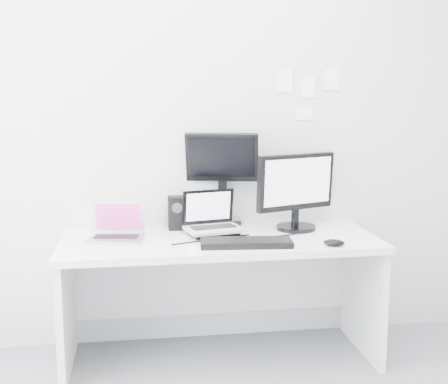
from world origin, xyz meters
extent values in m
plane|color=silver|center=(0.00, 1.60, 1.35)|extent=(3.60, 0.00, 3.60)
cube|color=white|center=(0.00, 1.25, 0.36)|extent=(1.80, 0.70, 0.73)
cube|color=#A7A8AC|center=(-0.58, 1.28, 0.84)|extent=(0.33, 0.27, 0.22)
cube|color=black|center=(-0.23, 1.52, 0.83)|extent=(0.12, 0.12, 0.20)
cube|color=#B0B3B7|center=(-0.02, 1.33, 0.86)|extent=(0.36, 0.31, 0.26)
cube|color=black|center=(0.06, 1.55, 1.03)|extent=(0.46, 0.26, 0.60)
cube|color=black|center=(0.49, 1.40, 0.97)|extent=(0.57, 0.40, 0.48)
cube|color=black|center=(0.12, 1.06, 0.75)|extent=(0.51, 0.22, 0.03)
ellipsoid|color=black|center=(0.59, 0.99, 0.75)|extent=(0.13, 0.11, 0.04)
cube|color=white|center=(0.45, 1.59, 1.62)|extent=(0.10, 0.00, 0.14)
cube|color=white|center=(0.60, 1.59, 1.58)|extent=(0.09, 0.00, 0.13)
cube|color=white|center=(0.75, 1.59, 1.63)|extent=(0.10, 0.00, 0.14)
cube|color=white|center=(0.58, 1.59, 1.42)|extent=(0.11, 0.00, 0.08)
camera|label=1|loc=(-0.47, -2.06, 1.56)|focal=48.46mm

